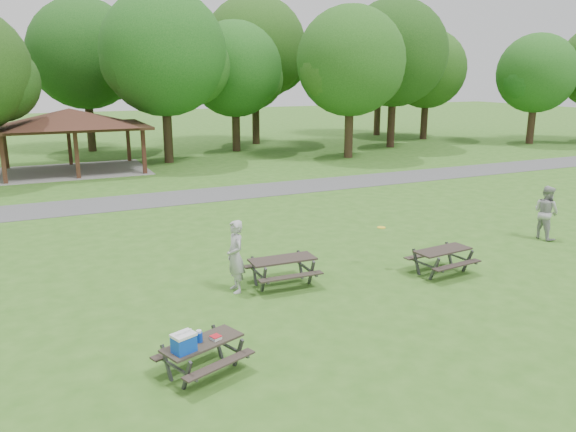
# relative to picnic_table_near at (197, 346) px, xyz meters

# --- Properties ---
(ground) EXTENTS (160.00, 160.00, 0.00)m
(ground) POSITION_rel_picnic_table_near_xyz_m (3.82, 2.20, -0.64)
(ground) COLOR #34661D
(ground) RESTS_ON ground
(asphalt_path) EXTENTS (120.00, 3.20, 0.02)m
(asphalt_path) POSITION_rel_picnic_table_near_xyz_m (3.82, 16.20, -0.63)
(asphalt_path) COLOR #4D4D50
(asphalt_path) RESTS_ON ground
(pavilion) EXTENTS (8.60, 7.01, 3.76)m
(pavilion) POSITION_rel_picnic_table_near_xyz_m (-0.18, 26.20, 2.42)
(pavilion) COLOR #3B2115
(pavilion) RESTS_ON ground
(tree_row_e) EXTENTS (8.40, 8.00, 11.02)m
(tree_row_e) POSITION_rel_picnic_table_near_xyz_m (5.92, 27.23, 6.14)
(tree_row_e) COLOR black
(tree_row_e) RESTS_ON ground
(tree_row_f) EXTENTS (7.35, 7.00, 9.55)m
(tree_row_f) POSITION_rel_picnic_table_near_xyz_m (11.91, 30.73, 5.20)
(tree_row_f) COLOR black
(tree_row_f) RESTS_ON ground
(tree_row_g) EXTENTS (7.77, 7.40, 10.25)m
(tree_row_g) POSITION_rel_picnic_table_near_xyz_m (17.91, 24.23, 5.68)
(tree_row_g) COLOR #322316
(tree_row_g) RESTS_ON ground
(tree_row_h) EXTENTS (8.61, 8.20, 11.37)m
(tree_row_h) POSITION_rel_picnic_table_near_xyz_m (23.92, 27.73, 6.38)
(tree_row_h) COLOR black
(tree_row_h) RESTS_ON ground
(tree_row_i) EXTENTS (7.14, 6.80, 9.52)m
(tree_row_i) POSITION_rel_picnic_table_near_xyz_m (29.90, 31.23, 5.27)
(tree_row_i) COLOR black
(tree_row_i) RESTS_ON ground
(tree_row_j) EXTENTS (6.72, 6.40, 8.96)m
(tree_row_j) POSITION_rel_picnic_table_near_xyz_m (35.90, 24.73, 4.92)
(tree_row_j) COLOR #321F16
(tree_row_j) RESTS_ON ground
(tree_deep_b) EXTENTS (8.40, 8.00, 11.13)m
(tree_deep_b) POSITION_rel_picnic_table_near_xyz_m (1.92, 35.23, 6.24)
(tree_deep_b) COLOR black
(tree_deep_b) RESTS_ON ground
(tree_deep_c) EXTENTS (8.82, 8.40, 11.90)m
(tree_deep_c) POSITION_rel_picnic_table_near_xyz_m (14.92, 34.23, 6.80)
(tree_deep_c) COLOR black
(tree_deep_c) RESTS_ON ground
(tree_deep_d) EXTENTS (8.40, 8.00, 11.27)m
(tree_deep_d) POSITION_rel_picnic_table_near_xyz_m (27.92, 35.73, 6.38)
(tree_deep_d) COLOR #2F2115
(tree_deep_d) RESTS_ON ground
(picnic_table_near) EXTENTS (1.96, 1.77, 1.12)m
(picnic_table_near) POSITION_rel_picnic_table_near_xyz_m (0.00, 0.00, 0.00)
(picnic_table_near) COLOR #2D2720
(picnic_table_near) RESTS_ON ground
(picnic_table_middle) EXTENTS (1.89, 1.55, 0.80)m
(picnic_table_middle) POSITION_rel_picnic_table_near_xyz_m (3.54, 3.80, -0.05)
(picnic_table_middle) COLOR #2C241F
(picnic_table_middle) RESTS_ON ground
(picnic_table_far) EXTENTS (1.90, 1.59, 0.76)m
(picnic_table_far) POSITION_rel_picnic_table_near_xyz_m (8.22, 2.67, -0.08)
(picnic_table_far) COLOR #2A221E
(picnic_table_far) RESTS_ON ground
(frisbee_in_flight) EXTENTS (0.29, 0.29, 0.02)m
(frisbee_in_flight) POSITION_rel_picnic_table_near_xyz_m (6.88, 3.93, 0.60)
(frisbee_in_flight) COLOR yellow
(frisbee_in_flight) RESTS_ON ground
(frisbee_thrower) EXTENTS (0.48, 0.73, 1.99)m
(frisbee_thrower) POSITION_rel_picnic_table_near_xyz_m (2.19, 3.89, 0.35)
(frisbee_thrower) COLOR #ACACAF
(frisbee_thrower) RESTS_ON ground
(frisbee_catcher) EXTENTS (0.76, 0.96, 1.93)m
(frisbee_catcher) POSITION_rel_picnic_table_near_xyz_m (13.93, 4.00, 0.32)
(frisbee_catcher) COLOR #A8A8AA
(frisbee_catcher) RESTS_ON ground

